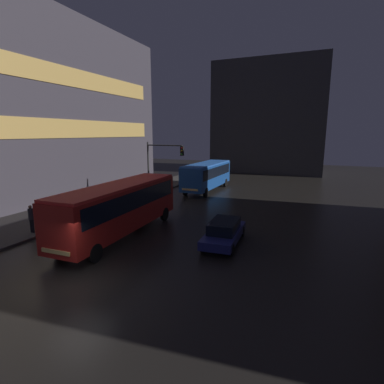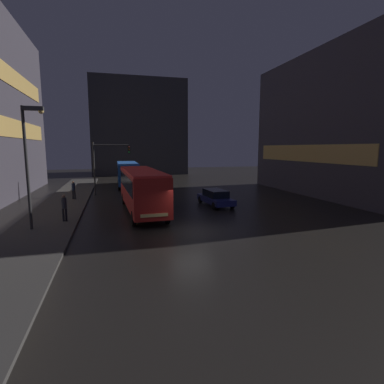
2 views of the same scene
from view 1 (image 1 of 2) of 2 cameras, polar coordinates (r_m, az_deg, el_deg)
The scene contains 10 objects.
ground_plane at distance 14.54m, azimuth -20.87°, elevation -16.59°, with size 120.00×120.00×0.00m, color black.
sidewalk_left at distance 27.19m, azimuth -20.02°, elevation -3.42°, with size 4.00×48.00×0.15m.
building_left_tower at distance 36.86m, azimuth -27.34°, elevation 13.91°, with size 10.07×30.48×18.29m.
building_far_backdrop at distance 55.36m, azimuth 14.72°, elevation 13.34°, with size 18.07×12.00×18.14m.
bus_near at distance 19.86m, azimuth -13.51°, elevation -2.26°, with size 2.95×11.12×3.40m.
bus_far at distance 34.71m, azimuth 2.87°, elevation 3.49°, with size 2.67×9.77×3.22m.
car_taxi at distance 18.36m, azimuth 6.12°, elevation -7.51°, with size 2.14×4.86×1.43m.
pedestrian_near at distance 29.12m, azimuth -14.50°, elevation 0.08°, with size 0.44×0.44×1.78m.
pedestrian_mid at distance 22.29m, azimuth -28.31°, elevation -4.16°, with size 0.40×0.40×1.84m.
traffic_light_main at distance 29.53m, azimuth -5.96°, elevation 5.97°, with size 3.97×0.35×5.75m.
Camera 1 is at (9.28, -9.05, 6.58)m, focal length 28.00 mm.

